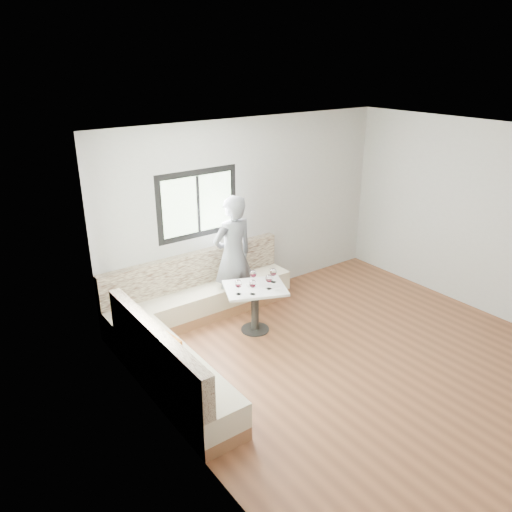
{
  "coord_description": "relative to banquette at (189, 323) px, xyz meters",
  "views": [
    {
      "loc": [
        -4.27,
        -3.55,
        3.63
      ],
      "look_at": [
        -0.56,
        1.55,
        1.08
      ],
      "focal_mm": 35.0,
      "sensor_mm": 36.0,
      "label": 1
    }
  ],
  "objects": [
    {
      "name": "room",
      "position": [
        1.51,
        -1.55,
        1.08
      ],
      "size": [
        5.01,
        5.01,
        2.81
      ],
      "color": "brown",
      "rests_on": "ground"
    },
    {
      "name": "person",
      "position": [
        1.0,
        0.45,
        0.58
      ],
      "size": [
        0.68,
        0.46,
        1.82
      ],
      "primitive_type": "imported",
      "rotation": [
        0.0,
        0.0,
        3.18
      ],
      "color": "#56575D",
      "rests_on": "ground"
    },
    {
      "name": "wine_glass_e",
      "position": [
        1.24,
        -0.21,
        0.49
      ],
      "size": [
        0.09,
        0.09,
        0.21
      ],
      "color": "white",
      "rests_on": "table"
    },
    {
      "name": "wine_glass_d",
      "position": [
        0.98,
        -0.09,
        0.49
      ],
      "size": [
        0.09,
        0.09,
        0.21
      ],
      "color": "white",
      "rests_on": "table"
    },
    {
      "name": "wine_glass_b",
      "position": [
        0.78,
        -0.35,
        0.49
      ],
      "size": [
        0.09,
        0.09,
        0.21
      ],
      "color": "white",
      "rests_on": "table"
    },
    {
      "name": "table",
      "position": [
        0.94,
        -0.19,
        0.17
      ],
      "size": [
        1.0,
        0.91,
        0.67
      ],
      "rotation": [
        0.0,
        0.0,
        -0.4
      ],
      "color": "black",
      "rests_on": "ground"
    },
    {
      "name": "wine_glass_a",
      "position": [
        0.63,
        -0.24,
        0.49
      ],
      "size": [
        0.09,
        0.09,
        0.21
      ],
      "color": "white",
      "rests_on": "table"
    },
    {
      "name": "olive_ramekin",
      "position": [
        0.91,
        -0.11,
        0.36
      ],
      "size": [
        0.1,
        0.1,
        0.04
      ],
      "color": "white",
      "rests_on": "table"
    },
    {
      "name": "banquette",
      "position": [
        0.0,
        0.0,
        0.0
      ],
      "size": [
        2.9,
        2.8,
        0.95
      ],
      "color": "#8D5C3B",
      "rests_on": "ground"
    },
    {
      "name": "wine_glass_c",
      "position": [
        1.06,
        -0.35,
        0.49
      ],
      "size": [
        0.09,
        0.09,
        0.21
      ],
      "color": "white",
      "rests_on": "table"
    }
  ]
}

